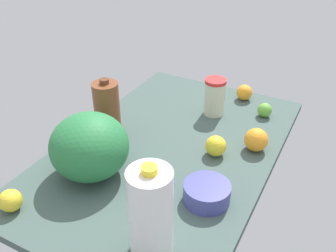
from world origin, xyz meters
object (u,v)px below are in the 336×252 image
chocolate_milk_jug (107,109)px  tumbler_cup (215,97)px  milk_jug (151,214)px  orange_far_back (256,140)px  orange_near_front (244,92)px  watermelon (89,147)px  lemon_loose (216,146)px  mixing_bowl (207,193)px  lime_beside_bowl (265,110)px  lemon_by_jug (10,201)px

chocolate_milk_jug → tumbler_cup: bearing=138.1°
milk_jug → orange_far_back: size_ratio=3.23×
chocolate_milk_jug → orange_near_front: bearing=144.1°
watermelon → lemon_loose: (-29.83, 33.35, -7.35)cm
chocolate_milk_jug → mixing_bowl: chocolate_milk_jug is taller
orange_far_back → chocolate_milk_jug: bearing=-73.3°
lime_beside_bowl → tumbler_cup: bearing=-68.7°
lemon_loose → chocolate_milk_jug: bearing=-81.3°
lime_beside_bowl → lemon_loose: bearing=-13.0°
orange_near_front → lime_beside_bowl: 16.72cm
orange_near_front → orange_far_back: orange_far_back is taller
lemon_by_jug → lime_beside_bowl: 105.29cm
watermelon → mixing_bowl: (-5.99, 39.92, -8.16)cm
watermelon → milk_jug: milk_jug is taller
mixing_bowl → tumbler_cup: bearing=-160.3°
watermelon → lime_beside_bowl: bearing=147.7°
lemon_by_jug → milk_jug: bearing=98.4°
watermelon → lemon_by_jug: watermelon is taller
orange_far_back → milk_jug: bearing=-10.7°
mixing_bowl → lime_beside_bowl: 59.75cm
lemon_loose → orange_far_back: bearing=129.7°
lemon_by_jug → lime_beside_bowl: (-91.16, 52.67, -0.43)cm
orange_far_back → lime_beside_bowl: bearing=-171.7°
mixing_bowl → lemon_by_jug: lemon_by_jug is taller
lemon_loose → mixing_bowl: bearing=15.4°
mixing_bowl → milk_jug: 27.42cm
tumbler_cup → lemon_by_jug: bearing=-21.3°
watermelon → orange_near_front: (-76.60, 28.95, -7.60)cm
tumbler_cup → lime_beside_bowl: tumbler_cup is taller
milk_jug → orange_far_back: 60.30cm
milk_jug → lemon_by_jug: bearing=-81.6°
orange_far_back → watermelon: bearing=-48.8°
watermelon → orange_near_front: size_ratio=3.62×
mixing_bowl → lemon_by_jug: size_ratio=2.12×
lemon_by_jug → orange_near_front: bearing=158.6°
mixing_bowl → lime_beside_bowl: bearing=178.4°
orange_near_front → tumbler_cup: bearing=-22.0°
orange_near_front → lemon_loose: size_ratio=0.94×
orange_near_front → lemon_by_jug: 109.60cm
milk_jug → tumbler_cup: bearing=-170.4°
tumbler_cup → orange_near_front: bearing=158.0°
chocolate_milk_jug → milk_jug: milk_jug is taller
tumbler_cup → orange_far_back: 30.28cm
chocolate_milk_jug → lemon_loose: (-6.56, 43.04, -7.32)cm
milk_jug → lime_beside_bowl: bearing=175.1°
mixing_bowl → orange_near_front: bearing=-171.2°
orange_far_back → lemon_loose: orange_far_back is taller
lemon_by_jug → orange_far_back: bearing=139.1°
tumbler_cup → chocolate_milk_jug: bearing=-41.9°
tumbler_cup → orange_far_back: bearing=53.2°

